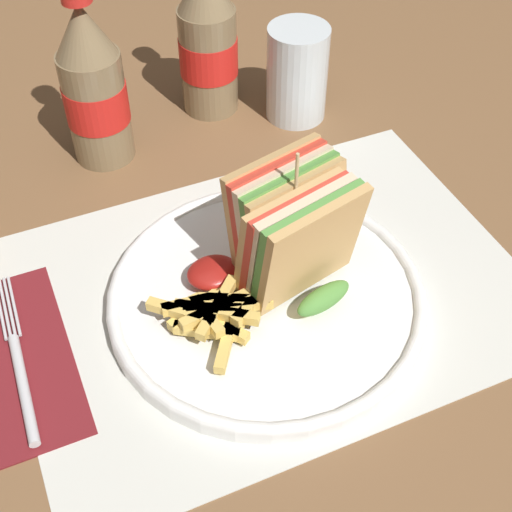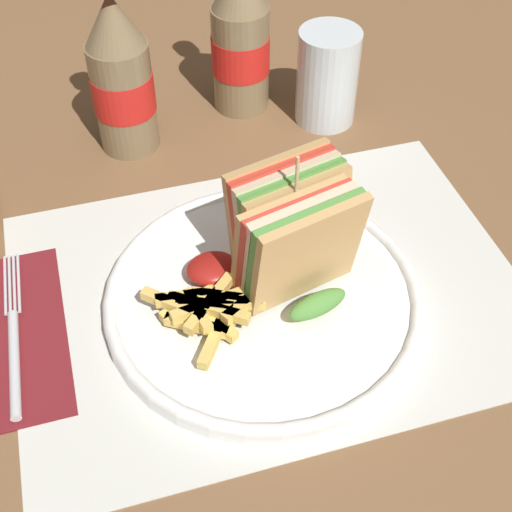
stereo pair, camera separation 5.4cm
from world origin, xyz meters
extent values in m
plane|color=brown|center=(0.00, 0.00, 0.00)|extent=(4.00, 4.00, 0.00)
cube|color=silver|center=(0.03, 0.01, 0.00)|extent=(0.46, 0.33, 0.00)
cylinder|color=white|center=(0.02, 0.00, 0.01)|extent=(0.28, 0.28, 0.01)
torus|color=white|center=(0.02, 0.00, 0.01)|extent=(0.28, 0.28, 0.01)
cube|color=tan|center=(0.06, -0.02, 0.07)|extent=(0.10, 0.05, 0.10)
cube|color=#518E3D|center=(0.05, -0.01, 0.07)|extent=(0.10, 0.05, 0.10)
cube|color=beige|center=(0.05, 0.00, 0.07)|extent=(0.10, 0.05, 0.10)
cube|color=red|center=(0.05, 0.01, 0.07)|extent=(0.10, 0.05, 0.10)
cube|color=tan|center=(0.05, 0.01, 0.07)|extent=(0.10, 0.05, 0.10)
ellipsoid|color=#518E3D|center=(0.06, -0.04, 0.03)|extent=(0.06, 0.03, 0.02)
cube|color=tan|center=(0.06, 0.01, 0.07)|extent=(0.10, 0.05, 0.10)
cube|color=#518E3D|center=(0.06, 0.02, 0.07)|extent=(0.10, 0.05, 0.10)
cube|color=beige|center=(0.06, 0.03, 0.07)|extent=(0.10, 0.05, 0.10)
cube|color=red|center=(0.05, 0.04, 0.07)|extent=(0.10, 0.05, 0.10)
cube|color=tan|center=(0.05, 0.04, 0.07)|extent=(0.10, 0.05, 0.10)
ellipsoid|color=#518E3D|center=(0.06, 0.01, 0.03)|extent=(0.06, 0.03, 0.02)
cylinder|color=tan|center=(0.05, 0.01, 0.09)|extent=(0.00, 0.00, 0.13)
cube|color=#E0B756|center=(-0.02, -0.01, 0.02)|extent=(0.03, 0.05, 0.01)
cube|color=#E0B756|center=(-0.03, -0.05, 0.02)|extent=(0.04, 0.05, 0.01)
cube|color=#E0B756|center=(-0.04, 0.00, 0.02)|extent=(0.06, 0.03, 0.01)
cube|color=#E0B756|center=(-0.03, -0.02, 0.02)|extent=(0.04, 0.05, 0.01)
cube|color=#E0B756|center=(-0.04, -0.03, 0.02)|extent=(0.05, 0.04, 0.01)
cube|color=#E0B756|center=(0.00, -0.02, 0.03)|extent=(0.04, 0.03, 0.01)
cube|color=#E0B756|center=(-0.03, -0.01, 0.03)|extent=(0.06, 0.05, 0.01)
cube|color=#E0B756|center=(-0.05, 0.00, 0.03)|extent=(0.05, 0.01, 0.01)
cube|color=#E0B756|center=(-0.03, -0.02, 0.03)|extent=(0.06, 0.05, 0.01)
cube|color=#E0B756|center=(-0.04, -0.02, 0.03)|extent=(0.02, 0.05, 0.01)
cube|color=#E0B756|center=(-0.03, -0.01, 0.03)|extent=(0.05, 0.03, 0.01)
cube|color=#E0B756|center=(-0.02, -0.02, 0.03)|extent=(0.07, 0.03, 0.01)
cube|color=#E0B756|center=(-0.06, -0.01, 0.03)|extent=(0.05, 0.05, 0.01)
cube|color=#E0B756|center=(-0.03, -0.01, 0.03)|extent=(0.07, 0.02, 0.01)
cube|color=#E0B756|center=(-0.01, -0.01, 0.03)|extent=(0.06, 0.04, 0.01)
ellipsoid|color=maroon|center=(-0.01, 0.03, 0.03)|extent=(0.05, 0.04, 0.02)
cylinder|color=silver|center=(-0.19, -0.01, 0.01)|extent=(0.01, 0.11, 0.01)
cylinder|color=silver|center=(-0.20, 0.08, 0.01)|extent=(0.01, 0.07, 0.00)
cylinder|color=silver|center=(-0.19, 0.08, 0.01)|extent=(0.01, 0.07, 0.00)
cylinder|color=silver|center=(-0.19, 0.08, 0.01)|extent=(0.01, 0.07, 0.00)
cylinder|color=silver|center=(-0.18, 0.08, 0.01)|extent=(0.01, 0.07, 0.00)
cylinder|color=#7A6647|center=(-0.05, 0.27, 0.06)|extent=(0.07, 0.07, 0.12)
cylinder|color=red|center=(-0.05, 0.27, 0.07)|extent=(0.07, 0.07, 0.04)
cone|color=#7A6647|center=(-0.05, 0.27, 0.15)|extent=(0.06, 0.06, 0.06)
cylinder|color=#7A6647|center=(0.09, 0.31, 0.06)|extent=(0.07, 0.07, 0.12)
cylinder|color=red|center=(0.09, 0.31, 0.07)|extent=(0.07, 0.07, 0.04)
cylinder|color=silver|center=(0.18, 0.25, 0.05)|extent=(0.07, 0.07, 0.11)
cylinder|color=black|center=(0.18, 0.25, 0.03)|extent=(0.06, 0.06, 0.07)
camera|label=1|loc=(-0.15, -0.37, 0.50)|focal=50.00mm
camera|label=2|loc=(-0.10, -0.39, 0.50)|focal=50.00mm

